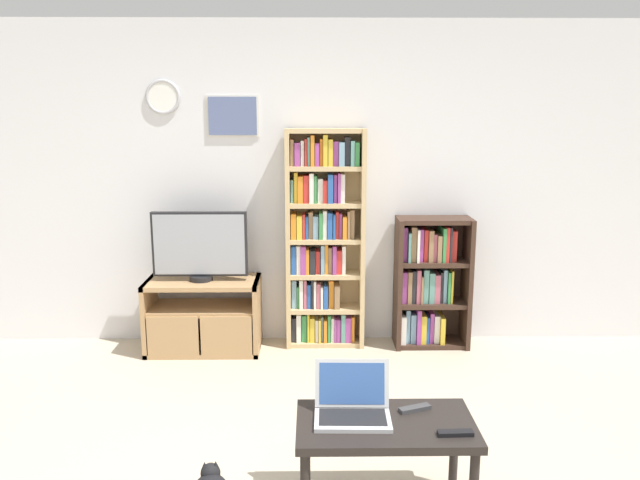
# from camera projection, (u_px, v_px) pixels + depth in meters

# --- Properties ---
(wall_back) EXTENTS (7.07, 0.09, 2.60)m
(wall_back) POSITION_uv_depth(u_px,v_px,m) (304.00, 185.00, 5.07)
(wall_back) COLOR silver
(wall_back) RESTS_ON ground_plane
(tv_stand) EXTENTS (0.90, 0.45, 0.58)m
(tv_stand) POSITION_uv_depth(u_px,v_px,m) (203.00, 315.00, 4.98)
(tv_stand) COLOR tan
(tv_stand) RESTS_ON ground_plane
(television) EXTENTS (0.74, 0.18, 0.55)m
(television) POSITION_uv_depth(u_px,v_px,m) (200.00, 246.00, 4.87)
(television) COLOR black
(television) RESTS_ON tv_stand
(bookshelf_tall) EXTENTS (0.63, 0.24, 1.76)m
(bookshelf_tall) POSITION_uv_depth(u_px,v_px,m) (323.00, 240.00, 5.01)
(bookshelf_tall) COLOR tan
(bookshelf_tall) RESTS_ON ground_plane
(bookshelf_short) EXTENTS (0.60, 0.30, 1.06)m
(bookshelf_short) POSITION_uv_depth(u_px,v_px,m) (428.00, 282.00, 5.07)
(bookshelf_short) COLOR #3D281E
(bookshelf_short) RESTS_ON ground_plane
(coffee_table) EXTENTS (0.83, 0.47, 0.48)m
(coffee_table) POSITION_uv_depth(u_px,v_px,m) (385.00, 434.00, 2.92)
(coffee_table) COLOR black
(coffee_table) RESTS_ON ground_plane
(laptop) EXTENTS (0.36, 0.28, 0.25)m
(laptop) POSITION_uv_depth(u_px,v_px,m) (352.00, 404.00, 2.95)
(laptop) COLOR #B7BABC
(laptop) RESTS_ON coffee_table
(remote_near_laptop) EXTENTS (0.17, 0.10, 0.02)m
(remote_near_laptop) POSITION_uv_depth(u_px,v_px,m) (415.00, 408.00, 3.02)
(remote_near_laptop) COLOR #38383A
(remote_near_laptop) RESTS_ON coffee_table
(remote_far_from_laptop) EXTENTS (0.16, 0.05, 0.02)m
(remote_far_from_laptop) POSITION_uv_depth(u_px,v_px,m) (455.00, 433.00, 2.79)
(remote_far_from_laptop) COLOR black
(remote_far_from_laptop) RESTS_ON coffee_table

